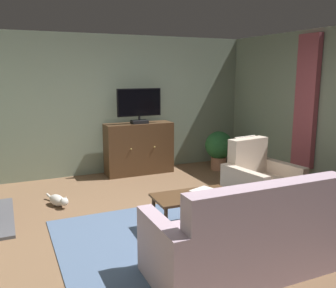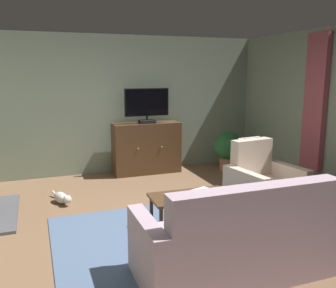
{
  "view_description": "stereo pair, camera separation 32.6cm",
  "coord_description": "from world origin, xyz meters",
  "px_view_note": "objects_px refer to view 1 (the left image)",
  "views": [
    {
      "loc": [
        -1.89,
        -4.03,
        1.94
      ],
      "look_at": [
        0.07,
        0.34,
        0.99
      ],
      "focal_mm": 39.17,
      "sensor_mm": 36.0,
      "label": 1
    },
    {
      "loc": [
        -1.59,
        -4.15,
        1.94
      ],
      "look_at": [
        0.07,
        0.34,
        0.99
      ],
      "focal_mm": 39.17,
      "sensor_mm": 36.0,
      "label": 2
    }
  ],
  "objects_px": {
    "armchair_by_fireplace": "(260,185)",
    "potted_plant_small_fern_corner": "(219,147)",
    "tv_cabinet": "(139,149)",
    "cat": "(58,200)",
    "television": "(139,105)",
    "tv_remote": "(190,196)",
    "coffee_table": "(193,199)",
    "folded_newspaper": "(203,190)",
    "sofa_floral": "(250,240)"
  },
  "relations": [
    {
      "from": "armchair_by_fireplace",
      "to": "potted_plant_small_fern_corner",
      "type": "bearing_deg",
      "value": 75.18
    },
    {
      "from": "armchair_by_fireplace",
      "to": "tv_cabinet",
      "type": "bearing_deg",
      "value": 113.34
    },
    {
      "from": "armchair_by_fireplace",
      "to": "cat",
      "type": "bearing_deg",
      "value": 156.46
    },
    {
      "from": "television",
      "to": "tv_cabinet",
      "type": "bearing_deg",
      "value": 90.0
    },
    {
      "from": "tv_remote",
      "to": "television",
      "type": "bearing_deg",
      "value": -106.36
    },
    {
      "from": "coffee_table",
      "to": "tv_remote",
      "type": "distance_m",
      "value": 0.11
    },
    {
      "from": "armchair_by_fireplace",
      "to": "folded_newspaper",
      "type": "bearing_deg",
      "value": -168.26
    },
    {
      "from": "tv_cabinet",
      "to": "armchair_by_fireplace",
      "type": "xyz_separation_m",
      "value": [
        1.03,
        -2.38,
        -0.16
      ]
    },
    {
      "from": "tv_remote",
      "to": "folded_newspaper",
      "type": "bearing_deg",
      "value": -160.3
    },
    {
      "from": "tv_cabinet",
      "to": "sofa_floral",
      "type": "relative_size",
      "value": 0.66
    },
    {
      "from": "coffee_table",
      "to": "cat",
      "type": "distance_m",
      "value": 2.11
    },
    {
      "from": "armchair_by_fireplace",
      "to": "cat",
      "type": "height_order",
      "value": "armchair_by_fireplace"
    },
    {
      "from": "television",
      "to": "armchair_by_fireplace",
      "type": "bearing_deg",
      "value": -66.19
    },
    {
      "from": "tv_remote",
      "to": "cat",
      "type": "xyz_separation_m",
      "value": [
        -1.36,
        1.56,
        -0.37
      ]
    },
    {
      "from": "tv_cabinet",
      "to": "folded_newspaper",
      "type": "bearing_deg",
      "value": -91.36
    },
    {
      "from": "coffee_table",
      "to": "sofa_floral",
      "type": "xyz_separation_m",
      "value": [
        0.03,
        -1.11,
        -0.06
      ]
    },
    {
      "from": "television",
      "to": "cat",
      "type": "xyz_separation_m",
      "value": [
        -1.69,
        -1.14,
        -1.25
      ]
    },
    {
      "from": "coffee_table",
      "to": "folded_newspaper",
      "type": "xyz_separation_m",
      "value": [
        0.19,
        0.1,
        0.06
      ]
    },
    {
      "from": "folded_newspaper",
      "to": "sofa_floral",
      "type": "distance_m",
      "value": 1.23
    },
    {
      "from": "tv_cabinet",
      "to": "sofa_floral",
      "type": "xyz_separation_m",
      "value": [
        -0.22,
        -3.82,
        -0.13
      ]
    },
    {
      "from": "television",
      "to": "coffee_table",
      "type": "height_order",
      "value": "television"
    },
    {
      "from": "tv_cabinet",
      "to": "cat",
      "type": "relative_size",
      "value": 2.12
    },
    {
      "from": "potted_plant_small_fern_corner",
      "to": "television",
      "type": "bearing_deg",
      "value": 167.75
    },
    {
      "from": "sofa_floral",
      "to": "tv_remote",
      "type": "bearing_deg",
      "value": 95.67
    },
    {
      "from": "folded_newspaper",
      "to": "potted_plant_small_fern_corner",
      "type": "relative_size",
      "value": 0.39
    },
    {
      "from": "tv_cabinet",
      "to": "folded_newspaper",
      "type": "relative_size",
      "value": 4.32
    },
    {
      "from": "tv_cabinet",
      "to": "potted_plant_small_fern_corner",
      "type": "distance_m",
      "value": 1.6
    },
    {
      "from": "coffee_table",
      "to": "armchair_by_fireplace",
      "type": "xyz_separation_m",
      "value": [
        1.28,
        0.32,
        -0.08
      ]
    },
    {
      "from": "coffee_table",
      "to": "potted_plant_small_fern_corner",
      "type": "distance_m",
      "value": 2.94
    },
    {
      "from": "folded_newspaper",
      "to": "potted_plant_small_fern_corner",
      "type": "distance_m",
      "value": 2.75
    },
    {
      "from": "television",
      "to": "coffee_table",
      "type": "relative_size",
      "value": 0.84
    },
    {
      "from": "tv_cabinet",
      "to": "armchair_by_fireplace",
      "type": "relative_size",
      "value": 1.27
    },
    {
      "from": "sofa_floral",
      "to": "television",
      "type": "bearing_deg",
      "value": 86.6
    },
    {
      "from": "tv_remote",
      "to": "potted_plant_small_fern_corner",
      "type": "height_order",
      "value": "potted_plant_small_fern_corner"
    },
    {
      "from": "television",
      "to": "cat",
      "type": "distance_m",
      "value": 2.39
    },
    {
      "from": "tv_remote",
      "to": "sofa_floral",
      "type": "xyz_separation_m",
      "value": [
        0.11,
        -1.06,
        -0.12
      ]
    },
    {
      "from": "coffee_table",
      "to": "cat",
      "type": "height_order",
      "value": "coffee_table"
    },
    {
      "from": "coffee_table",
      "to": "potted_plant_small_fern_corner",
      "type": "xyz_separation_m",
      "value": [
        1.81,
        2.32,
        0.06
      ]
    },
    {
      "from": "cat",
      "to": "folded_newspaper",
      "type": "bearing_deg",
      "value": -40.89
    },
    {
      "from": "tv_remote",
      "to": "armchair_by_fireplace",
      "type": "distance_m",
      "value": 1.42
    },
    {
      "from": "folded_newspaper",
      "to": "potted_plant_small_fern_corner",
      "type": "height_order",
      "value": "potted_plant_small_fern_corner"
    },
    {
      "from": "potted_plant_small_fern_corner",
      "to": "tv_remote",
      "type": "bearing_deg",
      "value": -128.52
    },
    {
      "from": "television",
      "to": "sofa_floral",
      "type": "distance_m",
      "value": 3.9
    },
    {
      "from": "tv_cabinet",
      "to": "cat",
      "type": "distance_m",
      "value": 2.11
    },
    {
      "from": "coffee_table",
      "to": "sofa_floral",
      "type": "distance_m",
      "value": 1.12
    },
    {
      "from": "folded_newspaper",
      "to": "armchair_by_fireplace",
      "type": "height_order",
      "value": "armchair_by_fireplace"
    },
    {
      "from": "tv_cabinet",
      "to": "armchair_by_fireplace",
      "type": "distance_m",
      "value": 2.6
    },
    {
      "from": "coffee_table",
      "to": "armchair_by_fireplace",
      "type": "height_order",
      "value": "armchair_by_fireplace"
    },
    {
      "from": "coffee_table",
      "to": "sofa_floral",
      "type": "relative_size",
      "value": 0.52
    },
    {
      "from": "coffee_table",
      "to": "armchair_by_fireplace",
      "type": "relative_size",
      "value": 1.0
    }
  ]
}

